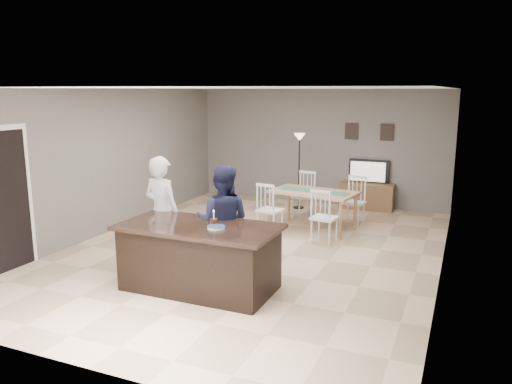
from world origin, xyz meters
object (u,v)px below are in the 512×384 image
at_px(plate_stack, 216,227).
at_px(dining_table, 313,198).
at_px(tv_console, 367,196).
at_px(floor_lamp, 299,151).
at_px(man, 223,222).
at_px(television, 368,171).
at_px(birthday_cake, 214,222).
at_px(kitchen_island, 200,257).
at_px(woman, 162,212).

xyz_separation_m(plate_stack, dining_table, (0.26, 3.54, -0.29)).
height_order(tv_console, floor_lamp, floor_lamp).
relative_size(man, floor_lamp, 0.95).
relative_size(man, dining_table, 0.81).
height_order(television, floor_lamp, floor_lamp).
height_order(tv_console, man, man).
relative_size(television, birthday_cake, 4.23).
distance_m(tv_console, television, 0.57).
height_order(kitchen_island, floor_lamp, floor_lamp).
bearing_deg(birthday_cake, kitchen_island, -167.03).
xyz_separation_m(kitchen_island, floor_lamp, (-0.26, 5.07, 0.88)).
relative_size(woman, birthday_cake, 7.96).
height_order(man, dining_table, man).
bearing_deg(floor_lamp, dining_table, -62.84).
height_order(woman, birthday_cake, woman).
bearing_deg(birthday_cake, woman, 156.36).
bearing_deg(floor_lamp, kitchen_island, -87.03).
relative_size(man, birthday_cake, 7.59).
relative_size(woman, floor_lamp, 1.00).
height_order(tv_console, birthday_cake, birthday_cake).
height_order(kitchen_island, television, television).
height_order(woman, dining_table, woman).
relative_size(dining_table, floor_lamp, 1.18).
bearing_deg(tv_console, kitchen_island, -102.16).
xyz_separation_m(kitchen_island, woman, (-0.95, 0.55, 0.40)).
xyz_separation_m(television, plate_stack, (-0.91, -5.70, 0.06)).
distance_m(kitchen_island, tv_console, 5.70).
relative_size(kitchen_island, dining_table, 1.06).
height_order(woman, man, woman).
bearing_deg(kitchen_island, man, 82.09).
bearing_deg(kitchen_island, birthday_cake, 12.97).
distance_m(birthday_cake, plate_stack, 0.14).
relative_size(tv_console, plate_stack, 5.07).
bearing_deg(woman, plate_stack, 162.92).
height_order(tv_console, woman, woman).
relative_size(television, dining_table, 0.45).
bearing_deg(tv_console, dining_table, -107.27).
height_order(man, birthday_cake, man).
relative_size(tv_console, woman, 0.70).
bearing_deg(television, woman, 67.10).
xyz_separation_m(television, woman, (-2.15, -5.09, -0.00)).
bearing_deg(man, television, -116.00).
distance_m(woman, man, 1.03).
bearing_deg(man, plate_stack, 95.49).
relative_size(tv_console, floor_lamp, 0.70).
bearing_deg(tv_console, man, -102.62).
bearing_deg(tv_console, birthday_cake, -100.26).
bearing_deg(birthday_cake, tv_console, 79.74).
bearing_deg(birthday_cake, television, 79.87).
bearing_deg(television, tv_console, 90.00).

